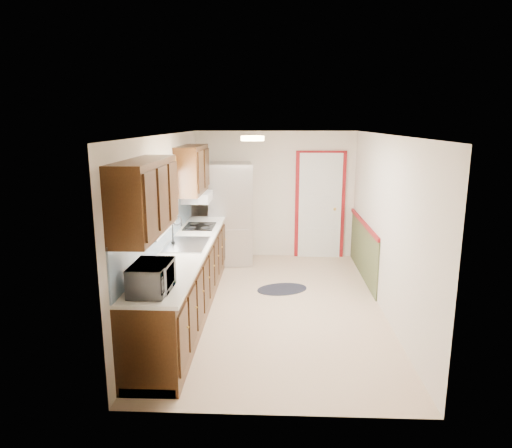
{
  "coord_description": "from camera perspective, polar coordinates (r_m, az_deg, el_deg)",
  "views": [
    {
      "loc": [
        -0.01,
        -6.11,
        2.57
      ],
      "look_at": [
        -0.27,
        0.19,
        1.15
      ],
      "focal_mm": 32.0,
      "sensor_mm": 36.0,
      "label": 1
    }
  ],
  "objects": [
    {
      "name": "back_wall_trim",
      "position": [
        8.55,
        9.07,
        1.2
      ],
      "size": [
        1.12,
        2.3,
        2.08
      ],
      "color": "maroon",
      "rests_on": "ground"
    },
    {
      "name": "room_shell",
      "position": [
        6.26,
        2.41,
        0.05
      ],
      "size": [
        3.2,
        5.2,
        2.52
      ],
      "color": "beige",
      "rests_on": "ground"
    },
    {
      "name": "microwave",
      "position": [
        4.56,
        -12.94,
        -6.19
      ],
      "size": [
        0.3,
        0.53,
        0.36
      ],
      "primitive_type": "imported",
      "rotation": [
        0.0,
        0.0,
        1.55
      ],
      "color": "white",
      "rests_on": "kitchen_run"
    },
    {
      "name": "ceiling_fixture",
      "position": [
        5.92,
        -0.44,
        10.67
      ],
      "size": [
        0.3,
        0.3,
        0.06
      ],
      "primitive_type": "cylinder",
      "color": "#FFD88C",
      "rests_on": "room_shell"
    },
    {
      "name": "cooktop",
      "position": [
        7.26,
        -7.04,
        -0.3
      ],
      "size": [
        0.46,
        0.55,
        0.02
      ],
      "primitive_type": "cube",
      "color": "black",
      "rests_on": "kitchen_run"
    },
    {
      "name": "rug",
      "position": [
        7.22,
        3.28,
        -8.12
      ],
      "size": [
        0.92,
        0.74,
        0.01
      ],
      "primitive_type": "ellipsoid",
      "rotation": [
        0.0,
        0.0,
        0.32
      ],
      "color": "black",
      "rests_on": "ground"
    },
    {
      "name": "kitchen_run",
      "position": [
        6.2,
        -9.14,
        -3.96
      ],
      "size": [
        0.63,
        4.0,
        2.2
      ],
      "color": "#321B0B",
      "rests_on": "ground"
    },
    {
      "name": "refrigerator",
      "position": [
        8.36,
        -3.2,
        1.33
      ],
      "size": [
        0.84,
        0.81,
        1.85
      ],
      "rotation": [
        0.0,
        0.0,
        0.11
      ],
      "color": "#B7B7BC",
      "rests_on": "ground"
    }
  ]
}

